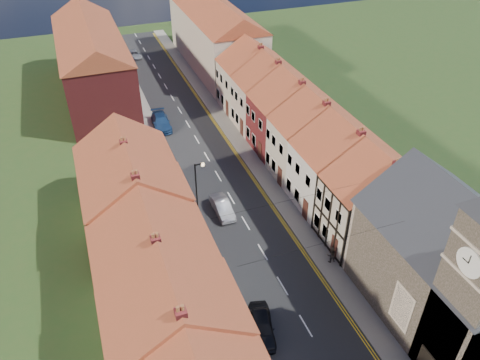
{
  "coord_description": "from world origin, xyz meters",
  "views": [
    {
      "loc": [
        -11.84,
        -12.22,
        27.96
      ],
      "look_at": [
        0.17,
        19.95,
        3.5
      ],
      "focal_mm": 35.0,
      "sensor_mm": 36.0,
      "label": 1
    }
  ],
  "objects_px": {
    "church": "(459,260)",
    "lamppost": "(197,189)",
    "pedestrian_right": "(331,255)",
    "pedestrian_left_b": "(230,295)",
    "car_near": "(262,326)",
    "car_distant": "(134,55)",
    "car_far": "(161,122)",
    "car_mid": "(222,207)"
  },
  "relations": [
    {
      "from": "car_near",
      "to": "car_mid",
      "type": "xyz_separation_m",
      "value": [
        1.7,
        13.58,
        -0.05
      ]
    },
    {
      "from": "car_far",
      "to": "lamppost",
      "type": "bearing_deg",
      "value": -89.46
    },
    {
      "from": "pedestrian_right",
      "to": "pedestrian_left_b",
      "type": "bearing_deg",
      "value": 10.52
    },
    {
      "from": "church",
      "to": "car_near",
      "type": "relative_size",
      "value": 3.7
    },
    {
      "from": "church",
      "to": "pedestrian_right",
      "type": "height_order",
      "value": "church"
    },
    {
      "from": "pedestrian_right",
      "to": "pedestrian_left_b",
      "type": "height_order",
      "value": "pedestrian_left_b"
    },
    {
      "from": "pedestrian_right",
      "to": "car_mid",
      "type": "bearing_deg",
      "value": -53.06
    },
    {
      "from": "car_mid",
      "to": "pedestrian_right",
      "type": "distance_m",
      "value": 11.17
    },
    {
      "from": "car_mid",
      "to": "car_far",
      "type": "relative_size",
      "value": 0.8
    },
    {
      "from": "car_near",
      "to": "car_mid",
      "type": "distance_m",
      "value": 13.69
    },
    {
      "from": "church",
      "to": "lamppost",
      "type": "bearing_deg",
      "value": 128.3
    },
    {
      "from": "church",
      "to": "car_mid",
      "type": "bearing_deg",
      "value": 122.79
    },
    {
      "from": "car_mid",
      "to": "car_distant",
      "type": "bearing_deg",
      "value": 90.43
    },
    {
      "from": "lamppost",
      "to": "car_far",
      "type": "bearing_deg",
      "value": 88.1
    },
    {
      "from": "car_far",
      "to": "pedestrian_right",
      "type": "bearing_deg",
      "value": -71.37
    },
    {
      "from": "lamppost",
      "to": "car_near",
      "type": "distance_m",
      "value": 13.71
    },
    {
      "from": "car_mid",
      "to": "car_far",
      "type": "distance_m",
      "value": 18.3
    },
    {
      "from": "lamppost",
      "to": "pedestrian_right",
      "type": "xyz_separation_m",
      "value": [
        8.58,
        -9.05,
        -2.66
      ]
    },
    {
      "from": "pedestrian_left_b",
      "to": "car_far",
      "type": "bearing_deg",
      "value": 104.39
    },
    {
      "from": "car_distant",
      "to": "church",
      "type": "bearing_deg",
      "value": -87.51
    },
    {
      "from": "church",
      "to": "lamppost",
      "type": "distance_m",
      "value": 21.38
    },
    {
      "from": "car_near",
      "to": "car_distant",
      "type": "distance_m",
      "value": 56.25
    },
    {
      "from": "car_distant",
      "to": "pedestrian_right",
      "type": "bearing_deg",
      "value": -90.84
    },
    {
      "from": "church",
      "to": "car_near",
      "type": "bearing_deg",
      "value": 165.37
    },
    {
      "from": "church",
      "to": "car_far",
      "type": "distance_m",
      "value": 37.62
    },
    {
      "from": "pedestrian_left_b",
      "to": "lamppost",
      "type": "bearing_deg",
      "value": 103.45
    },
    {
      "from": "car_distant",
      "to": "car_mid",
      "type": "bearing_deg",
      "value": -97.54
    },
    {
      "from": "lamppost",
      "to": "pedestrian_left_b",
      "type": "distance_m",
      "value": 10.62
    },
    {
      "from": "pedestrian_right",
      "to": "car_near",
      "type": "bearing_deg",
      "value": 31.35
    },
    {
      "from": "lamppost",
      "to": "car_mid",
      "type": "xyz_separation_m",
      "value": [
        2.31,
        0.18,
        -2.89
      ]
    },
    {
      "from": "car_near",
      "to": "car_distant",
      "type": "relative_size",
      "value": 1.07
    },
    {
      "from": "lamppost",
      "to": "car_distant",
      "type": "xyz_separation_m",
      "value": [
        1.58,
        42.85,
        -3.0
      ]
    },
    {
      "from": "lamppost",
      "to": "car_distant",
      "type": "distance_m",
      "value": 42.98
    },
    {
      "from": "church",
      "to": "pedestrian_right",
      "type": "relative_size",
      "value": 10.03
    },
    {
      "from": "car_mid",
      "to": "car_near",
      "type": "bearing_deg",
      "value": -97.68
    },
    {
      "from": "car_mid",
      "to": "car_far",
      "type": "xyz_separation_m",
      "value": [
        -1.7,
        18.22,
        0.07
      ]
    },
    {
      "from": "car_near",
      "to": "pedestrian_left_b",
      "type": "relative_size",
      "value": 2.22
    },
    {
      "from": "car_mid",
      "to": "pedestrian_left_b",
      "type": "distance_m",
      "value": 10.89
    },
    {
      "from": "car_near",
      "to": "car_far",
      "type": "relative_size",
      "value": 0.83
    },
    {
      "from": "car_mid",
      "to": "car_distant",
      "type": "height_order",
      "value": "car_mid"
    },
    {
      "from": "car_near",
      "to": "car_mid",
      "type": "height_order",
      "value": "car_near"
    },
    {
      "from": "church",
      "to": "lamppost",
      "type": "relative_size",
      "value": 2.53
    }
  ]
}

